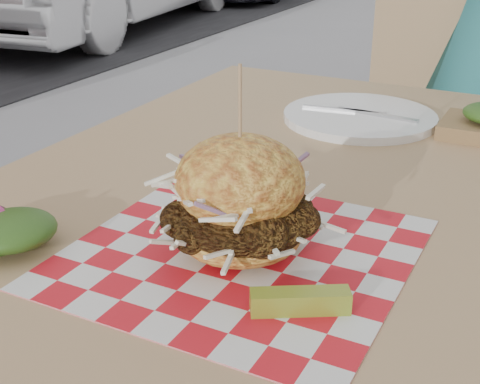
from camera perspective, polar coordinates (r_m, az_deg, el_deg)
The scene contains 6 objects.
patio_table at distance 0.96m, azimuth 3.83°, elevation -3.69°, with size 0.80×1.20×0.75m.
patio_chair at distance 1.85m, azimuth 16.52°, elevation 5.13°, with size 0.52×0.53×0.95m.
paper_liner at distance 0.75m, azimuth 0.00°, elevation -5.20°, with size 0.36×0.36×0.00m, color red.
sandwich at distance 0.72m, azimuth 0.00°, elevation -1.04°, with size 0.19×0.19×0.21m.
pickle_spear at distance 0.64m, azimuth 5.16°, elevation -9.27°, with size 0.10×0.02×0.02m, color olive.
place_setting at distance 1.21m, azimuth 10.18°, elevation 6.33°, with size 0.27×0.27×0.02m.
Camera 1 is at (0.44, -1.11, 1.11)m, focal length 50.00 mm.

